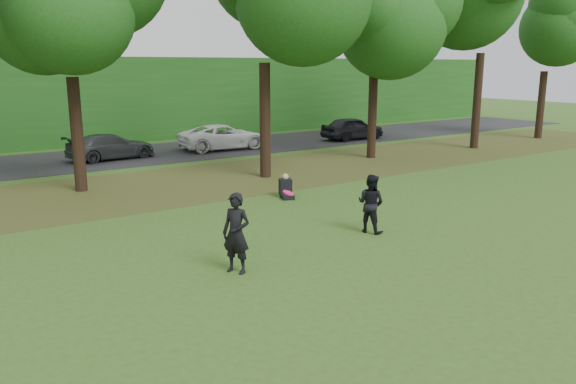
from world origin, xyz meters
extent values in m
plane|color=#344E18|center=(0.00, 0.00, 0.00)|extent=(120.00, 120.00, 0.00)
cube|color=#423817|center=(0.00, 13.00, 0.01)|extent=(60.00, 7.00, 0.01)
cube|color=black|center=(0.00, 21.00, 0.01)|extent=(70.00, 7.00, 0.02)
cube|color=#1B4E16|center=(0.00, 27.00, 2.50)|extent=(70.00, 3.00, 5.00)
imported|color=black|center=(-2.39, 3.38, 0.91)|extent=(0.71, 0.79, 1.81)
imported|color=black|center=(2.19, 4.01, 0.81)|extent=(0.84, 0.95, 1.62)
imported|color=#373A3D|center=(0.13, 20.32, 0.64)|extent=(4.44, 2.19, 1.24)
imported|color=white|center=(6.26, 20.17, 0.69)|extent=(4.97, 2.52, 1.35)
imported|color=black|center=(14.82, 19.33, 0.72)|extent=(4.12, 1.73, 1.39)
cylinder|color=#F31464|center=(-0.97, 3.42, 1.63)|extent=(0.29, 0.30, 0.15)
cube|color=black|center=(2.54, 8.59, 0.08)|extent=(0.57, 0.67, 0.16)
cube|color=black|center=(2.64, 8.85, 0.36)|extent=(0.51, 0.47, 0.56)
sphere|color=tan|center=(2.64, 8.85, 0.72)|extent=(0.22, 0.22, 0.22)
cylinder|color=black|center=(-3.00, 13.90, 2.06)|extent=(0.44, 0.44, 4.12)
cylinder|color=black|center=(4.00, 12.30, 2.31)|extent=(0.44, 0.44, 4.62)
cylinder|color=black|center=(11.00, 13.50, 2.23)|extent=(0.44, 0.44, 4.45)
sphere|color=#1B4E16|center=(11.00, 13.50, 7.42)|extent=(6.20, 6.20, 6.20)
cylinder|color=black|center=(18.00, 12.70, 2.58)|extent=(0.44, 0.44, 5.17)
cylinder|color=black|center=(25.00, 13.20, 2.08)|extent=(0.44, 0.44, 4.16)
sphere|color=#1B4E16|center=(25.00, 13.20, 6.93)|extent=(5.60, 5.60, 5.60)
camera|label=1|loc=(-8.16, -7.02, 4.52)|focal=35.00mm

